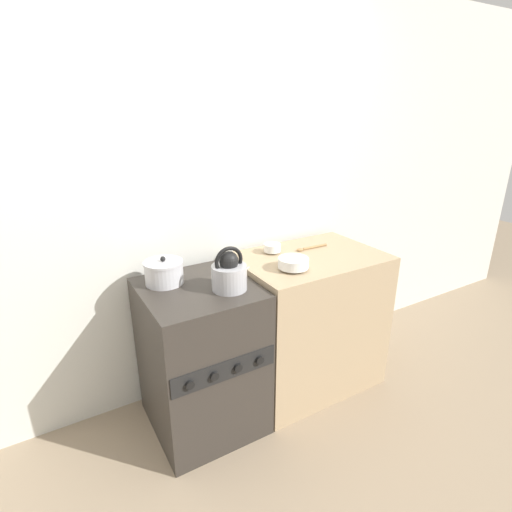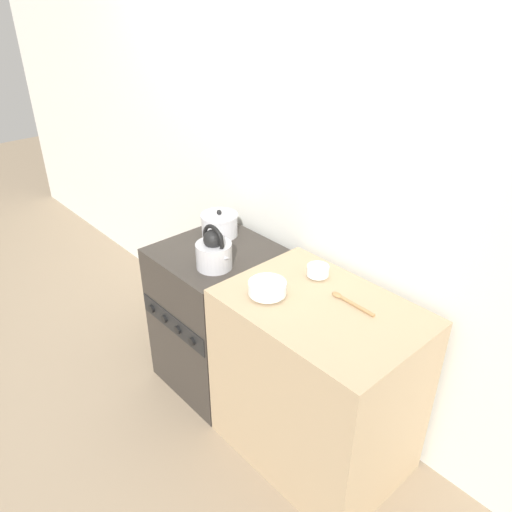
{
  "view_description": "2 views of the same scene",
  "coord_description": "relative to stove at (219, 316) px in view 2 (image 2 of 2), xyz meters",
  "views": [
    {
      "loc": [
        -0.7,
        -1.49,
        1.76
      ],
      "look_at": [
        0.35,
        0.3,
        0.98
      ],
      "focal_mm": 28.0,
      "sensor_mm": 36.0,
      "label": 1
    },
    {
      "loc": [
        1.89,
        -1.1,
        2.16
      ],
      "look_at": [
        0.35,
        0.28,
        1.0
      ],
      "focal_mm": 35.0,
      "sensor_mm": 36.0,
      "label": 2
    }
  ],
  "objects": [
    {
      "name": "ground_plane",
      "position": [
        0.0,
        -0.3,
        -0.44
      ],
      "size": [
        12.0,
        12.0,
        0.0
      ],
      "primitive_type": "plane",
      "color": "gray"
    },
    {
      "name": "wall_back",
      "position": [
        0.0,
        0.39,
        0.81
      ],
      "size": [
        7.0,
        0.06,
        2.5
      ],
      "color": "silver",
      "rests_on": "ground_plane"
    },
    {
      "name": "stove",
      "position": [
        0.0,
        0.0,
        0.0
      ],
      "size": [
        0.59,
        0.63,
        0.87
      ],
      "color": "#332D28",
      "rests_on": "ground_plane"
    },
    {
      "name": "counter",
      "position": [
        0.75,
        0.01,
        0.01
      ],
      "size": [
        0.89,
        0.62,
        0.9
      ],
      "color": "tan",
      "rests_on": "ground_plane"
    },
    {
      "name": "kettle",
      "position": [
        0.13,
        -0.11,
        0.53
      ],
      "size": [
        0.22,
        0.18,
        0.23
      ],
      "color": "#B2B2B7",
      "rests_on": "stove"
    },
    {
      "name": "cooking_pot",
      "position": [
        -0.13,
        0.13,
        0.5
      ],
      "size": [
        0.21,
        0.21,
        0.15
      ],
      "color": "silver",
      "rests_on": "stove"
    },
    {
      "name": "enamel_bowl",
      "position": [
        0.53,
        -0.12,
        0.5
      ],
      "size": [
        0.17,
        0.17,
        0.07
      ],
      "color": "white",
      "rests_on": "counter"
    },
    {
      "name": "small_ceramic_bowl",
      "position": [
        0.58,
        0.17,
        0.5
      ],
      "size": [
        0.11,
        0.11,
        0.06
      ],
      "color": "white",
      "rests_on": "counter"
    },
    {
      "name": "wooden_spoon",
      "position": [
        0.82,
        0.11,
        0.47
      ],
      "size": [
        0.23,
        0.03,
        0.02
      ],
      "color": "#A37A4C",
      "rests_on": "counter"
    }
  ]
}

